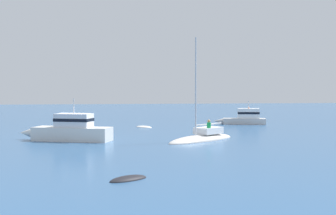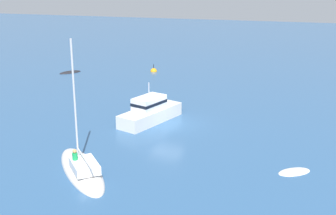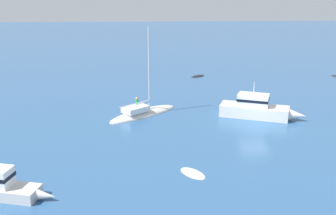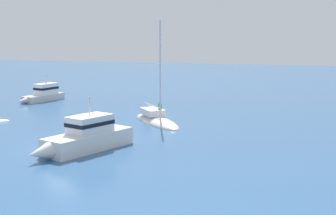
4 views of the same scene
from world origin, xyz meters
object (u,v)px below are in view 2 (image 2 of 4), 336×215
skiff (70,73)px  channel_buoy (154,71)px  yacht (82,170)px  tender (294,172)px  launch (152,111)px

skiff → channel_buoy: 10.12m
yacht → tender: bearing=-114.6°
tender → launch: (-6.99, -11.36, 0.84)m
yacht → channel_buoy: yacht is taller
channel_buoy → yacht: bearing=8.8°
tender → skiff: size_ratio=0.82×
skiff → yacht: bearing=-114.7°
tender → skiff: skiff is taller
tender → channel_buoy: size_ratio=1.85×
tender → launch: 13.37m
launch → skiff: launch is taller
launch → channel_buoy: size_ratio=5.94×
tender → launch: bearing=-67.3°
tender → yacht: bearing=-20.3°
channel_buoy → tender: bearing=34.3°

